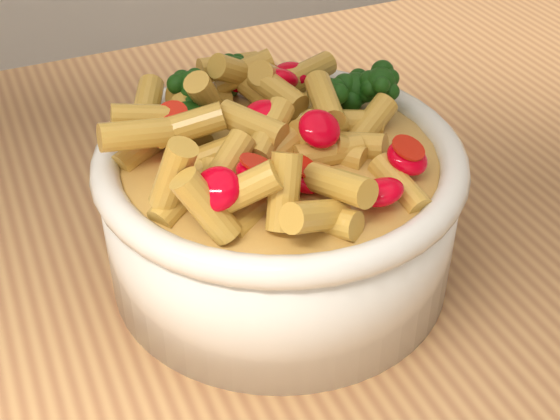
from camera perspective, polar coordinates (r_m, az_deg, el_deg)
name	(u,v)px	position (r m, az deg, el deg)	size (l,w,h in m)	color
table	(284,348)	(0.66, 0.27, -10.03)	(1.20, 0.80, 0.90)	tan
serving_bowl	(280,208)	(0.55, 0.00, 0.11)	(0.25, 0.25, 0.11)	white
pasta_salad	(280,126)	(0.51, 0.00, 6.16)	(0.20, 0.20, 0.04)	gold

